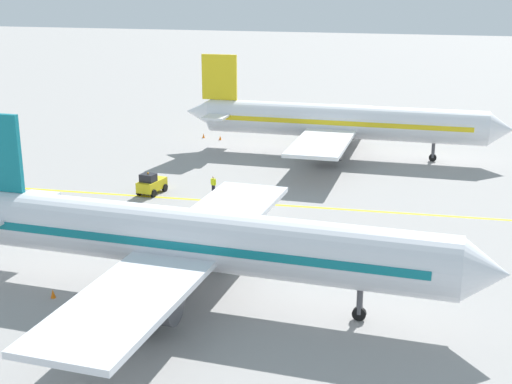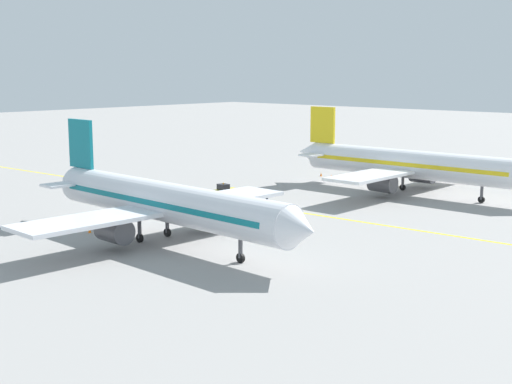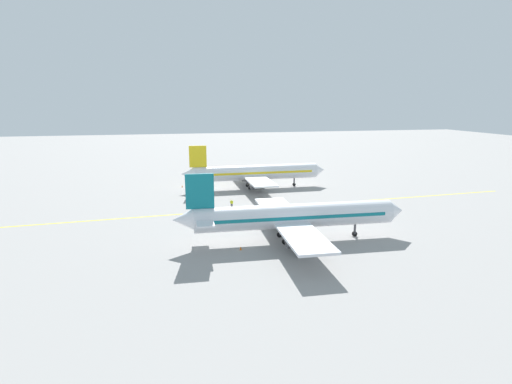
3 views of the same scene
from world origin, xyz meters
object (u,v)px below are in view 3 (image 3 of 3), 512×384
object	(u,v)px
traffic_cone_by_wingtip	(182,186)
traffic_cone_near_nose	(241,248)
traffic_cone_mid_apron	(228,219)
airplane_at_gate	(255,173)
traffic_cone_far_edge	(192,186)
ground_crew_worker	(232,203)
airplane_adjacent_stand	(292,217)
baggage_tug_white	(205,207)

from	to	relation	value
traffic_cone_by_wingtip	traffic_cone_near_nose	bearing A→B (deg)	7.62
traffic_cone_mid_apron	traffic_cone_near_nose	bearing A→B (deg)	-1.81
airplane_at_gate	traffic_cone_far_edge	bearing A→B (deg)	-105.30
traffic_cone_by_wingtip	ground_crew_worker	bearing A→B (deg)	21.34
airplane_adjacent_stand	traffic_cone_near_nose	bearing A→B (deg)	-74.36
ground_crew_worker	traffic_cone_by_wingtip	distance (m)	23.69
airplane_at_gate	traffic_cone_by_wingtip	xyz separation A→B (m)	(-4.66, -17.23, -3.43)
airplane_adjacent_stand	ground_crew_worker	bearing A→B (deg)	-164.58
traffic_cone_near_nose	traffic_cone_mid_apron	xyz separation A→B (m)	(-14.45, 0.46, 0.00)
traffic_cone_near_nose	baggage_tug_white	bearing A→B (deg)	-172.47
traffic_cone_mid_apron	traffic_cone_far_edge	bearing A→B (deg)	-172.08
ground_crew_worker	traffic_cone_mid_apron	size ratio (longest dim) A/B	3.05
airplane_adjacent_stand	baggage_tug_white	xyz separation A→B (m)	(-19.53, -11.20, -2.81)
baggage_tug_white	traffic_cone_far_edge	size ratio (longest dim) A/B	5.80
traffic_cone_far_edge	airplane_at_gate	bearing A→B (deg)	74.70
airplane_at_gate	traffic_cone_by_wingtip	size ratio (longest dim) A/B	64.38
airplane_at_gate	ground_crew_worker	bearing A→B (deg)	-26.32
baggage_tug_white	traffic_cone_mid_apron	bearing A→B (deg)	24.31
ground_crew_worker	airplane_adjacent_stand	bearing A→B (deg)	15.42
baggage_tug_white	traffic_cone_by_wingtip	size ratio (longest dim) A/B	5.80
airplane_adjacent_stand	traffic_cone_far_edge	size ratio (longest dim) A/B	64.56
traffic_cone_near_nose	airplane_at_gate	bearing A→B (deg)	164.59
baggage_tug_white	traffic_cone_near_nose	distance (m)	22.05
airplane_adjacent_stand	baggage_tug_white	distance (m)	22.69
airplane_adjacent_stand	traffic_cone_near_nose	distance (m)	9.29
traffic_cone_near_nose	traffic_cone_by_wingtip	bearing A→B (deg)	-172.38
ground_crew_worker	traffic_cone_far_edge	world-z (taller)	ground_crew_worker
traffic_cone_near_nose	traffic_cone_mid_apron	distance (m)	14.46
traffic_cone_mid_apron	traffic_cone_by_wingtip	xyz separation A→B (m)	(-30.76, -6.51, 0.00)
baggage_tug_white	traffic_cone_mid_apron	world-z (taller)	baggage_tug_white
airplane_adjacent_stand	traffic_cone_far_edge	distance (m)	44.13
traffic_cone_mid_apron	ground_crew_worker	bearing A→B (deg)	166.35
ground_crew_worker	traffic_cone_far_edge	size ratio (longest dim) A/B	3.05
airplane_at_gate	traffic_cone_mid_apron	bearing A→B (deg)	-22.33
airplane_at_gate	airplane_adjacent_stand	size ratio (longest dim) A/B	1.00
traffic_cone_by_wingtip	traffic_cone_far_edge	size ratio (longest dim) A/B	1.00
traffic_cone_far_edge	traffic_cone_by_wingtip	bearing A→B (deg)	-103.98
traffic_cone_near_nose	traffic_cone_mid_apron	size ratio (longest dim) A/B	1.00
traffic_cone_near_nose	traffic_cone_by_wingtip	xyz separation A→B (m)	(-45.21, -6.05, 0.00)
baggage_tug_white	ground_crew_worker	bearing A→B (deg)	103.37
traffic_cone_far_edge	baggage_tug_white	bearing A→B (deg)	2.15
ground_crew_worker	traffic_cone_far_edge	distance (m)	22.40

